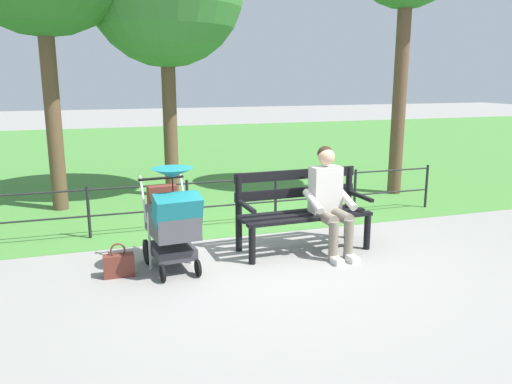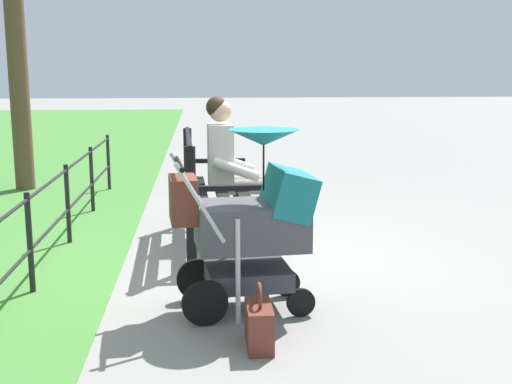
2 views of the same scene
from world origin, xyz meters
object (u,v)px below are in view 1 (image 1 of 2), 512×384
(handbag, at_px, (119,265))
(person_on_bench, at_px, (329,197))
(stroller, at_px, (172,218))
(park_bench, at_px, (301,207))

(handbag, bearing_deg, person_on_bench, -179.51)
(stroller, height_order, handbag, stroller)
(person_on_bench, bearing_deg, park_bench, -40.08)
(person_on_bench, distance_m, handbag, 2.52)
(person_on_bench, height_order, stroller, person_on_bench)
(park_bench, relative_size, stroller, 1.40)
(stroller, bearing_deg, park_bench, -171.16)
(stroller, distance_m, handbag, 0.75)
(person_on_bench, relative_size, handbag, 3.45)
(person_on_bench, relative_size, stroller, 1.11)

